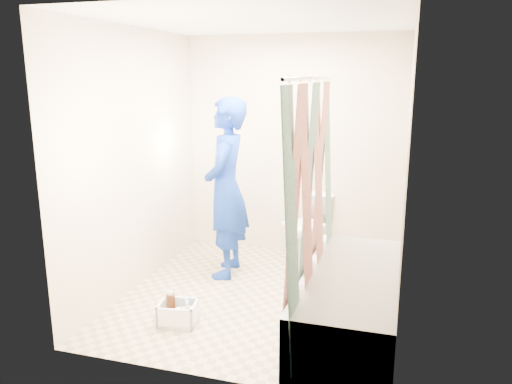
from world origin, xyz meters
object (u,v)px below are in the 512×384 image
(toilet, at_px, (308,227))
(plumber, at_px, (226,189))
(cleaning_caddy, at_px, (179,314))
(bathtub, at_px, (350,301))

(toilet, height_order, plumber, plumber)
(cleaning_caddy, bearing_deg, bathtub, 1.70)
(plumber, bearing_deg, cleaning_caddy, -8.31)
(toilet, distance_m, cleaning_caddy, 1.91)
(bathtub, height_order, cleaning_caddy, bathtub)
(bathtub, xyz_separation_m, plumber, (-1.32, 0.86, 0.62))
(bathtub, bearing_deg, plumber, 146.90)
(toilet, xyz_separation_m, cleaning_caddy, (-0.72, -1.75, -0.27))
(plumber, bearing_deg, bathtub, 49.29)
(toilet, relative_size, cleaning_caddy, 2.15)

